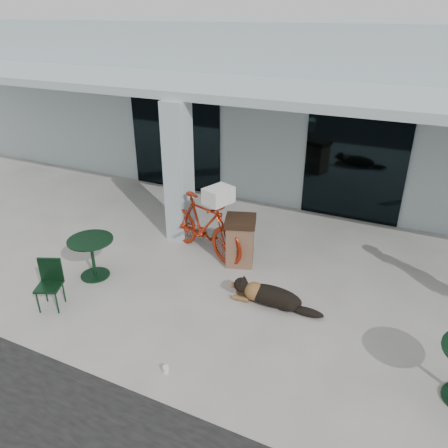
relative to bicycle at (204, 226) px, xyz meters
The scene contains 13 objects.
ground 2.06m from the bicycle, 70.24° to the right, with size 80.00×80.00×0.00m, color #B6B2AB.
building 6.88m from the bicycle, 84.34° to the left, with size 22.00×7.00×4.50m, color #ADBEC4.
storefront_glass_left 4.10m from the bicycle, 128.96° to the left, with size 2.80×0.06×2.70m, color black.
storefront_glass_right 4.05m from the bicycle, 51.93° to the left, with size 2.40×0.06×2.70m, color black.
column 1.31m from the bicycle, 151.22° to the left, with size 0.50×0.50×3.12m, color #ADBEC4.
overhang 3.17m from the bicycle, 69.45° to the left, with size 22.00×2.80×0.18m, color #ADBEC4.
bicycle is the anchor object (origin of this frame).
laundry_basket 0.94m from the bicycle, 19.20° to the right, with size 0.55×0.41×0.33m, color white.
dog 2.30m from the bicycle, 30.24° to the right, with size 1.28×0.43×0.43m, color black, non-canonical shape.
cup_near_dog 3.57m from the bicycle, 71.50° to the right, with size 0.09×0.09×0.11m, color white.
cafe_table_near 2.33m from the bicycle, 131.60° to the right, with size 0.87×0.87×0.82m, color #11321C, non-canonical shape.
cafe_chair_near 3.26m from the bicycle, 118.25° to the right, with size 0.41×0.45×0.90m, color #11321C, non-canonical shape.
trash_receptacle 0.87m from the bicycle, ahead, with size 0.61×0.61×1.03m, color brown, non-canonical shape.
Camera 1 is at (3.26, -5.44, 4.76)m, focal length 35.00 mm.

